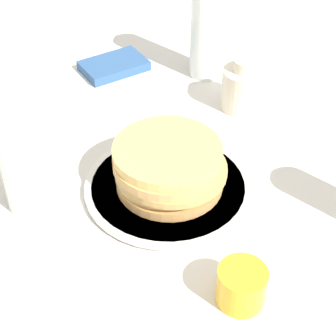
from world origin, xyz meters
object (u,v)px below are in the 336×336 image
object	(u,v)px
pancake_stack	(169,167)
juice_glass	(241,286)
water_bottle_near	(20,144)
plate	(168,187)
water_bottle_mid	(207,24)
cream_jug	(243,87)

from	to	relation	value
pancake_stack	juice_glass	bearing A→B (deg)	76.73
water_bottle_near	juice_glass	bearing A→B (deg)	112.27
plate	water_bottle_mid	world-z (taller)	water_bottle_mid
water_bottle_near	water_bottle_mid	size ratio (longest dim) A/B	1.04
plate	water_bottle_near	xyz separation A→B (m)	(0.19, -0.11, 0.11)
pancake_stack	water_bottle_mid	size ratio (longest dim) A/B	0.78
plate	water_bottle_mid	distance (m)	0.39
plate	water_bottle_near	distance (m)	0.25
water_bottle_near	water_bottle_mid	xyz separation A→B (m)	(-0.47, -0.14, -0.01)
cream_jug	water_bottle_near	size ratio (longest dim) A/B	0.41
juice_glass	water_bottle_near	distance (m)	0.38
juice_glass	water_bottle_near	world-z (taller)	water_bottle_near
juice_glass	water_bottle_mid	world-z (taller)	water_bottle_mid
pancake_stack	cream_jug	xyz separation A→B (m)	(-0.26, -0.11, -0.00)
pancake_stack	water_bottle_near	distance (m)	0.23
water_bottle_mid	juice_glass	bearing A→B (deg)	54.91
pancake_stack	water_bottle_near	bearing A→B (deg)	-29.02
plate	juice_glass	xyz separation A→B (m)	(0.05, 0.23, 0.02)
water_bottle_near	cream_jug	bearing A→B (deg)	179.87
cream_jug	water_bottle_near	world-z (taller)	water_bottle_near
pancake_stack	water_bottle_near	xyz separation A→B (m)	(0.19, -0.11, 0.07)
plate	juice_glass	distance (m)	0.24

